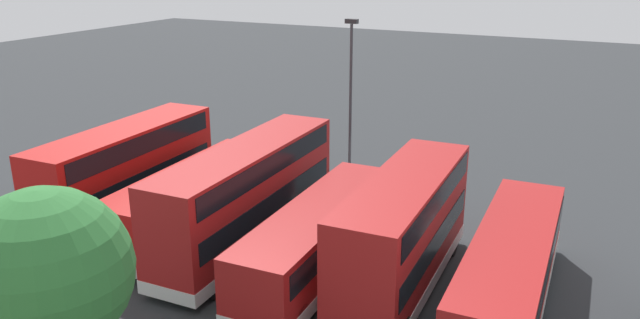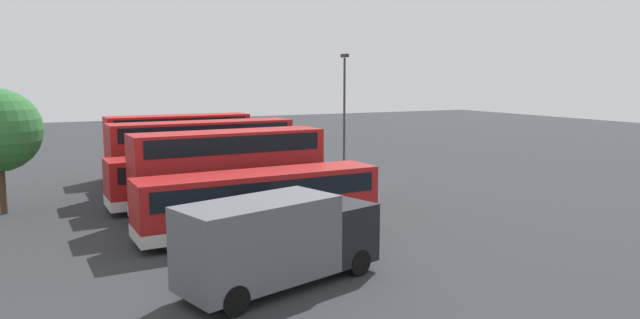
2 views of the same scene
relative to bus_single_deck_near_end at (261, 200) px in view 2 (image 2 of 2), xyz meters
name	(u,v)px [view 2 (image 2 of 2)]	position (x,y,z in m)	size (l,w,h in m)	color
ground_plane	(338,185)	(9.19, -9.11, -1.62)	(140.00, 140.00, 0.00)	#2D3033
bus_single_deck_near_end	(261,200)	(0.00, 0.00, 0.00)	(3.00, 11.74, 2.95)	#A51919
bus_double_decker_second	(229,171)	(3.94, 0.28, 0.82)	(2.95, 10.18, 4.55)	#A51919
bus_single_deck_third	(205,177)	(7.29, 0.67, 0.00)	(2.94, 11.01, 2.95)	#A51919
bus_double_decker_fourth	(203,154)	(11.22, -0.28, 0.83)	(2.88, 11.73, 4.55)	#A51919
bus_single_deck_fifth	(193,160)	(14.39, -0.40, 0.00)	(2.95, 10.51, 2.95)	#B71411
bus_double_decker_sixth	(179,143)	(18.06, -0.30, 0.82)	(2.89, 10.57, 4.55)	#B71411
box_truck_blue	(278,239)	(-6.83, 1.92, 0.08)	(4.42, 7.90, 3.20)	#595960
car_hatchback_silver	(301,160)	(16.79, -9.72, -0.92)	(3.93, 4.46, 1.43)	#A5D14C
lamp_post_tall	(344,108)	(10.90, -10.48, 3.56)	(0.70, 0.30, 8.98)	#38383D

